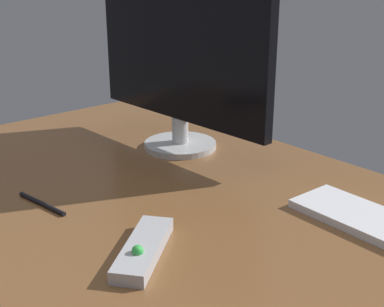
% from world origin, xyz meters
% --- Properties ---
extents(desk, '(1.40, 0.84, 0.02)m').
position_xyz_m(desk, '(0.00, 0.00, 0.01)').
color(desk, brown).
rests_on(desk, ground).
extents(monitor, '(0.55, 0.18, 0.42)m').
position_xyz_m(monitor, '(-0.22, 0.20, 0.24)').
color(monitor, '#BCBCBC').
rests_on(monitor, desk).
extents(media_remote, '(0.16, 0.18, 0.03)m').
position_xyz_m(media_remote, '(0.14, -0.17, 0.03)').
color(media_remote, '#B7B7BC').
rests_on(media_remote, desk).
extents(pen, '(0.14, 0.03, 0.01)m').
position_xyz_m(pen, '(-0.13, -0.21, 0.02)').
color(pen, black).
rests_on(pen, desk).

